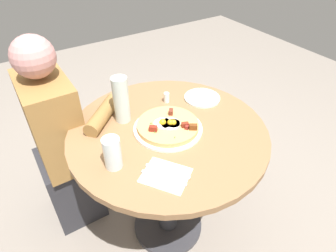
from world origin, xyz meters
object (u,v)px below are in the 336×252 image
object	(u,v)px
bread_plate	(202,98)
pizza_plate	(168,128)
breakfast_pizza	(168,125)
knife	(164,178)
water_glass	(112,153)
dining_table	(168,158)
fork	(168,171)
person_seated	(62,149)
water_bottle	(121,100)
salt_shaker	(167,98)

from	to	relation	value
bread_plate	pizza_plate	bearing A→B (deg)	113.12
breakfast_pizza	knife	distance (m)	0.29
knife	water_glass	bearing A→B (deg)	2.98
water_glass	dining_table	bearing A→B (deg)	-75.14
water_glass	breakfast_pizza	bearing A→B (deg)	-75.55
fork	dining_table	bearing A→B (deg)	-67.74
person_seated	knife	size ratio (longest dim) A/B	6.31
bread_plate	fork	bearing A→B (deg)	128.52
water_glass	bread_plate	bearing A→B (deg)	-71.04
knife	dining_table	bearing A→B (deg)	-70.40
fork	water_bottle	world-z (taller)	water_bottle
dining_table	fork	bearing A→B (deg)	147.31
fork	salt_shaker	bearing A→B (deg)	-66.76
person_seated	bread_plate	size ratio (longest dim) A/B	6.12
water_glass	salt_shaker	distance (m)	0.50
breakfast_pizza	salt_shaker	size ratio (longest dim) A/B	5.31
knife	person_seated	bearing A→B (deg)	-15.13
breakfast_pizza	water_glass	world-z (taller)	water_glass
dining_table	water_bottle	xyz separation A→B (m)	(0.18, 0.14, 0.29)
bread_plate	person_seated	bearing A→B (deg)	66.80
salt_shaker	water_glass	bearing A→B (deg)	123.66
fork	person_seated	bearing A→B (deg)	-12.27
person_seated	bread_plate	xyz separation A→B (m)	(-0.30, -0.70, 0.25)
breakfast_pizza	knife	xyz separation A→B (m)	(-0.24, 0.17, -0.02)
pizza_plate	bread_plate	distance (m)	0.31
breakfast_pizza	salt_shaker	distance (m)	0.23
dining_table	fork	world-z (taller)	fork
person_seated	fork	bearing A→B (deg)	-157.21
breakfast_pizza	knife	world-z (taller)	breakfast_pizza
pizza_plate	breakfast_pizza	xyz separation A→B (m)	(-0.00, -0.00, 0.02)
person_seated	fork	world-z (taller)	person_seated
breakfast_pizza	fork	xyz separation A→B (m)	(-0.22, 0.14, -0.02)
knife	bread_plate	bearing A→B (deg)	-86.75
water_bottle	person_seated	bearing A→B (deg)	48.12
dining_table	pizza_plate	xyz separation A→B (m)	(-0.00, -0.00, 0.19)
pizza_plate	fork	distance (m)	0.26
person_seated	pizza_plate	bearing A→B (deg)	-135.81
person_seated	water_glass	xyz separation A→B (m)	(-0.50, -0.11, 0.31)
breakfast_pizza	dining_table	bearing A→B (deg)	25.76
person_seated	pizza_plate	world-z (taller)	person_seated
bread_plate	water_glass	xyz separation A→B (m)	(-0.20, 0.59, 0.06)
pizza_plate	knife	bearing A→B (deg)	144.51
bread_plate	knife	world-z (taller)	bread_plate
knife	water_glass	size ratio (longest dim) A/B	1.34
dining_table	bread_plate	world-z (taller)	bread_plate
bread_plate	salt_shaker	xyz separation A→B (m)	(0.07, 0.17, 0.02)
person_seated	water_glass	distance (m)	0.60
dining_table	bread_plate	xyz separation A→B (m)	(0.12, -0.29, 0.18)
pizza_plate	water_glass	bearing A→B (deg)	104.72
pizza_plate	dining_table	bearing A→B (deg)	34.91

